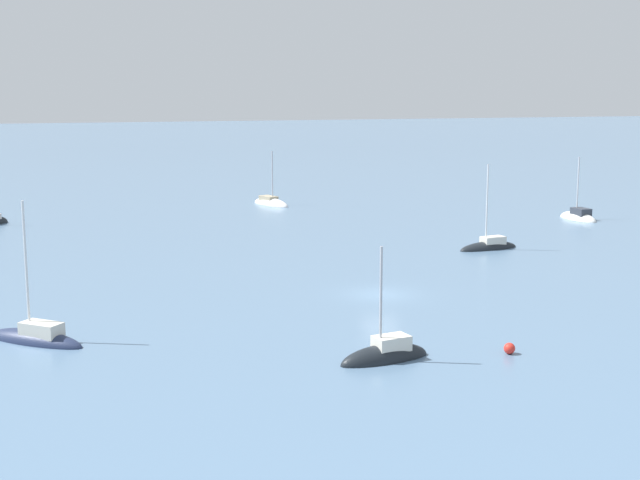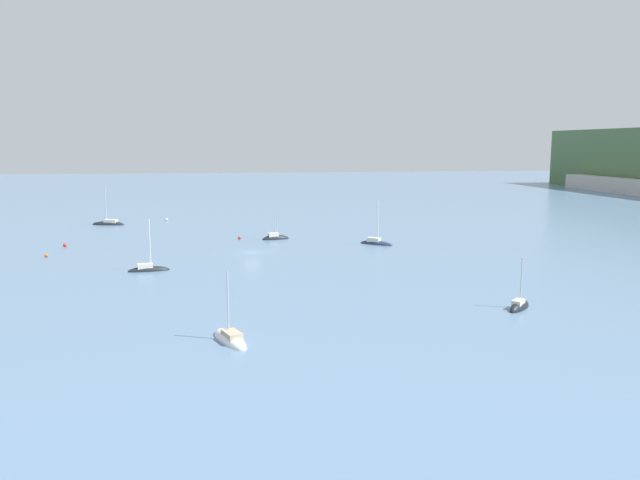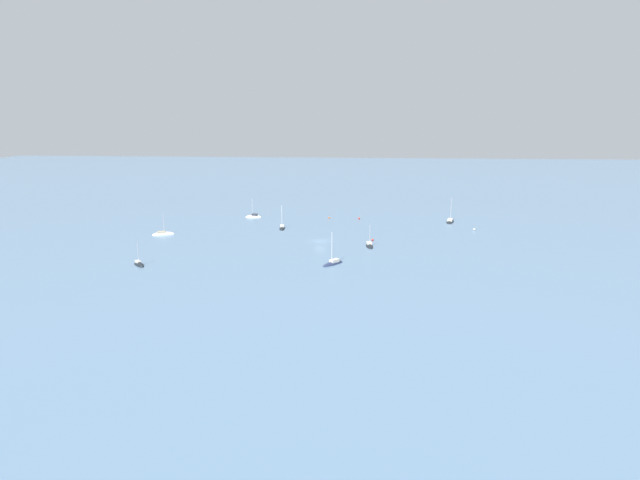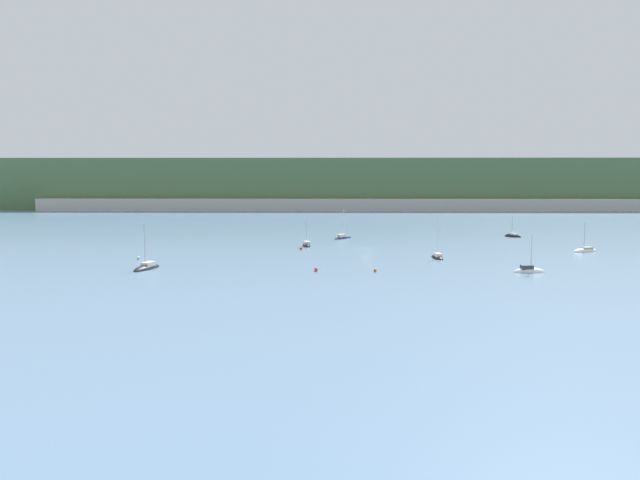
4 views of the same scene
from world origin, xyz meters
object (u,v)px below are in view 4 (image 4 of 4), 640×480
object	(u,v)px
sailboat_4	(147,268)
sailboat_5	(585,251)
sailboat_3	(513,237)
sailboat_1	(307,246)
sailboat_0	(437,258)
mooring_buoy_2	(138,258)
mooring_buoy_1	(316,269)
sailboat_6	(343,238)
mooring_buoy_3	(301,248)
sailboat_2	(529,272)
mooring_buoy_0	(375,270)

from	to	relation	value
sailboat_4	sailboat_5	xyz separation A→B (m)	(88.50, 25.90, -0.03)
sailboat_3	sailboat_1	bearing A→B (deg)	67.15
sailboat_0	mooring_buoy_2	world-z (taller)	sailboat_0
sailboat_4	mooring_buoy_1	xyz separation A→B (m)	(30.41, -2.16, 0.22)
sailboat_5	sailboat_6	xyz separation A→B (m)	(-52.35, 26.65, 0.06)
sailboat_5	mooring_buoy_3	world-z (taller)	sailboat_5
sailboat_0	sailboat_5	bearing A→B (deg)	-79.95
mooring_buoy_2	sailboat_3	bearing A→B (deg)	27.34
sailboat_1	sailboat_5	bearing A→B (deg)	-108.86
sailboat_0	sailboat_2	distance (m)	21.65
sailboat_5	mooring_buoy_1	world-z (taller)	sailboat_5
sailboat_6	sailboat_0	bearing A→B (deg)	-112.67
mooring_buoy_3	sailboat_0	bearing A→B (deg)	-25.83
sailboat_2	mooring_buoy_0	bearing A→B (deg)	175.91
sailboat_0	sailboat_2	bearing A→B (deg)	-151.49
sailboat_1	sailboat_4	world-z (taller)	sailboat_4
sailboat_4	mooring_buoy_1	bearing A→B (deg)	102.37
mooring_buoy_1	mooring_buoy_3	distance (m)	30.83
mooring_buoy_0	mooring_buoy_1	size ratio (longest dim) A/B	0.88
sailboat_4	mooring_buoy_3	xyz separation A→B (m)	(26.34, 28.40, 0.20)
sailboat_0	sailboat_6	xyz separation A→B (m)	(-18.29, 37.74, 0.01)
mooring_buoy_2	mooring_buoy_3	xyz separation A→B (m)	(31.63, 16.16, -0.01)
sailboat_6	mooring_buoy_2	distance (m)	57.81
sailboat_5	mooring_buoy_1	bearing A→B (deg)	4.97
mooring_buoy_2	sailboat_0	bearing A→B (deg)	2.45
mooring_buoy_0	sailboat_3	bearing A→B (deg)	55.48
sailboat_5	mooring_buoy_2	size ratio (longest dim) A/B	11.41
sailboat_0	sailboat_6	bearing A→B (deg)	17.86
sailboat_3	sailboat_4	bearing A→B (deg)	80.01
sailboat_1	mooring_buoy_2	xyz separation A→B (m)	(-32.60, -22.87, 0.21)
sailboat_2	sailboat_1	bearing A→B (deg)	132.73
sailboat_5	sailboat_6	bearing A→B (deg)	-47.79
sailboat_2	sailboat_3	distance (m)	61.65
sailboat_3	sailboat_4	world-z (taller)	sailboat_4
sailboat_0	mooring_buoy_1	size ratio (longest dim) A/B	12.71
sailboat_3	mooring_buoy_3	size ratio (longest dim) A/B	10.78
sailboat_3	sailboat_5	world-z (taller)	sailboat_5
sailboat_0	mooring_buoy_2	distance (m)	59.79
sailboat_5	sailboat_3	bearing A→B (deg)	-98.89
sailboat_4	mooring_buoy_3	bearing A→B (deg)	153.59
sailboat_1	mooring_buoy_1	bearing A→B (deg)	174.46
sailboat_2	mooring_buoy_1	distance (m)	36.91
sailboat_0	sailboat_6	size ratio (longest dim) A/B	0.94
sailboat_0	sailboat_6	world-z (taller)	sailboat_6
sailboat_6	sailboat_3	bearing A→B (deg)	-42.57
mooring_buoy_1	mooring_buoy_3	bearing A→B (deg)	97.58
mooring_buoy_2	mooring_buoy_3	bearing A→B (deg)	27.06
sailboat_4	mooring_buoy_2	size ratio (longest dim) A/B	14.14
sailboat_1	mooring_buoy_0	distance (m)	39.97
sailboat_0	sailboat_5	xyz separation A→B (m)	(34.06, 11.10, -0.04)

